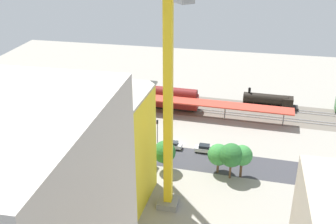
# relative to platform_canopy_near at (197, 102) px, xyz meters

# --- Properties ---
(ground_plane) EXTENTS (157.59, 157.59, 0.00)m
(ground_plane) POSITION_rel_platform_canopy_near_xyz_m (3.09, 15.72, -4.13)
(ground_plane) COLOR gray
(ground_plane) RESTS_ON ground
(rail_bed) EXTENTS (99.03, 18.52, 0.01)m
(rail_bed) POSITION_rel_platform_canopy_near_xyz_m (3.09, -7.06, -4.13)
(rail_bed) COLOR #665E54
(rail_bed) RESTS_ON ground
(street_asphalt) EXTENTS (98.80, 13.55, 0.01)m
(street_asphalt) POSITION_rel_platform_canopy_near_xyz_m (3.09, 21.31, -4.13)
(street_asphalt) COLOR #38383D
(street_asphalt) RESTS_ON ground
(track_rails) EXTENTS (98.39, 12.10, 0.12)m
(track_rails) POSITION_rel_platform_canopy_near_xyz_m (3.09, -7.06, -3.95)
(track_rails) COLOR #9E9EA8
(track_rails) RESTS_ON ground
(platform_canopy_near) EXTENTS (49.12, 6.54, 4.34)m
(platform_canopy_near) POSITION_rel_platform_canopy_near_xyz_m (0.00, 0.00, 0.00)
(platform_canopy_near) COLOR #C63D2D
(platform_canopy_near) RESTS_ON ground
(locomotive) EXTENTS (14.97, 3.59, 5.27)m
(locomotive) POSITION_rel_platform_canopy_near_xyz_m (-18.99, -10.06, -2.26)
(locomotive) COLOR black
(locomotive) RESTS_ON ground
(freight_coach_far) EXTENTS (17.62, 3.90, 6.10)m
(freight_coach_far) POSITION_rel_platform_canopy_near_xyz_m (9.04, -4.07, -0.93)
(freight_coach_far) COLOR black
(freight_coach_far) RESTS_ON ground
(parked_car_0) EXTENTS (4.91, 2.09, 1.68)m
(parked_car_0) POSITION_rel_platform_canopy_near_xyz_m (-11.07, 17.94, -3.39)
(parked_car_0) COLOR black
(parked_car_0) RESTS_ON ground
(parked_car_1) EXTENTS (4.21, 2.02, 1.81)m
(parked_car_1) POSITION_rel_platform_canopy_near_xyz_m (-4.21, 17.95, -3.33)
(parked_car_1) COLOR black
(parked_car_1) RESTS_ON ground
(parked_car_2) EXTENTS (4.45, 2.07, 1.68)m
(parked_car_2) POSITION_rel_platform_canopy_near_xyz_m (3.08, 17.71, -3.38)
(parked_car_2) COLOR black
(parked_car_2) RESTS_ON ground
(parked_car_3) EXTENTS (4.43, 2.13, 1.66)m
(parked_car_3) POSITION_rel_platform_canopy_near_xyz_m (10.30, 18.24, -3.40)
(parked_car_3) COLOR black
(parked_car_3) RESTS_ON ground
(parked_car_4) EXTENTS (4.11, 1.76, 1.68)m
(parked_car_4) POSITION_rel_platform_canopy_near_xyz_m (16.37, 18.48, -3.37)
(parked_car_4) COLOR black
(parked_car_4) RESTS_ON ground
(construction_building) EXTENTS (36.31, 18.66, 20.95)m
(construction_building) POSITION_rel_platform_canopy_near_xyz_m (21.56, 39.53, 6.34)
(construction_building) COLOR yellow
(construction_building) RESTS_ON ground
(construction_roof_slab) EXTENTS (36.94, 19.29, 0.40)m
(construction_roof_slab) POSITION_rel_platform_canopy_near_xyz_m (21.56, 39.53, 17.02)
(construction_roof_slab) COLOR #ADA89E
(construction_roof_slab) RESTS_ON construction_building
(tower_crane) EXTENTS (19.99, 23.05, 38.82)m
(tower_crane) POSITION_rel_platform_canopy_near_xyz_m (1.39, 36.43, 19.12)
(tower_crane) COLOR gray
(tower_crane) RESTS_ON ground
(box_truck_0) EXTENTS (9.75, 2.66, 3.39)m
(box_truck_0) POSITION_rel_platform_canopy_near_xyz_m (34.61, 25.78, -2.46)
(box_truck_0) COLOR black
(box_truck_0) RESTS_ON ground
(box_truck_1) EXTENTS (10.13, 3.16, 3.35)m
(box_truck_1) POSITION_rel_platform_canopy_near_xyz_m (10.31, 26.28, -2.47)
(box_truck_1) COLOR black
(box_truck_1) RESTS_ON ground
(street_tree_0) EXTENTS (5.83, 5.83, 8.70)m
(street_tree_0) POSITION_rel_platform_canopy_near_xyz_m (33.90, 25.82, 1.64)
(street_tree_0) COLOR brown
(street_tree_0) RESTS_ON ground
(street_tree_1) EXTENTS (4.63, 4.63, 6.69)m
(street_tree_1) POSITION_rel_platform_canopy_near_xyz_m (2.88, 27.09, 0.22)
(street_tree_1) COLOR brown
(street_tree_1) RESTS_ON ground
(street_tree_2) EXTENTS (4.75, 4.75, 7.65)m
(street_tree_2) POSITION_rel_platform_canopy_near_xyz_m (-10.57, 27.12, 1.12)
(street_tree_2) COLOR brown
(street_tree_2) RESTS_ON ground
(street_tree_3) EXTENTS (5.66, 5.66, 7.57)m
(street_tree_3) POSITION_rel_platform_canopy_near_xyz_m (22.78, 26.81, 0.60)
(street_tree_3) COLOR brown
(street_tree_3) RESTS_ON ground
(street_tree_4) EXTENTS (4.43, 4.43, 6.33)m
(street_tree_4) POSITION_rel_platform_canopy_near_xyz_m (-7.96, 25.44, -0.04)
(street_tree_4) COLOR brown
(street_tree_4) RESTS_ON ground
(street_tree_5) EXTENTS (4.14, 4.14, 7.03)m
(street_tree_5) POSITION_rel_platform_canopy_near_xyz_m (-12.64, 26.21, 0.79)
(street_tree_5) COLOR brown
(street_tree_5) RESTS_ON ground
(traffic_light) EXTENTS (0.50, 0.36, 6.21)m
(traffic_light) POSITION_rel_platform_canopy_near_xyz_m (6.79, 16.64, -0.00)
(traffic_light) COLOR #333333
(traffic_light) RESTS_ON ground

